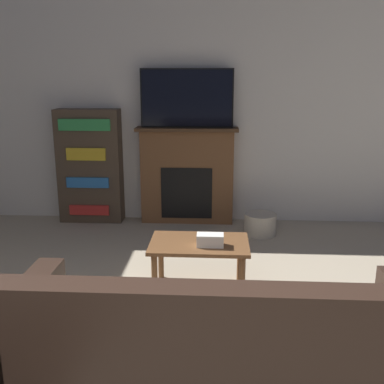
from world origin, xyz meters
name	(u,v)px	position (x,y,z in m)	size (l,w,h in m)	color
wall_back	(202,112)	(0.00, 4.18, 1.35)	(6.88, 0.06, 2.70)	silver
fireplace	(187,175)	(-0.18, 4.04, 0.60)	(1.23, 0.28, 1.18)	brown
tv	(187,98)	(-0.18, 4.02, 1.53)	(1.10, 0.03, 0.69)	black
couch	(215,367)	(0.20, 0.71, 0.30)	(2.22, 0.86, 0.91)	black
coffee_table	(199,249)	(0.05, 2.20, 0.37)	(0.83, 0.53, 0.43)	brown
tissue_box	(210,240)	(0.15, 2.12, 0.48)	(0.22, 0.12, 0.10)	white
remote_control	(212,236)	(0.16, 2.32, 0.44)	(0.04, 0.15, 0.02)	black
bookshelf	(90,166)	(-1.38, 4.02, 0.70)	(0.78, 0.29, 1.40)	#4C3D2D
storage_basket	(260,224)	(0.70, 3.60, 0.12)	(0.37, 0.37, 0.25)	#BCB29E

